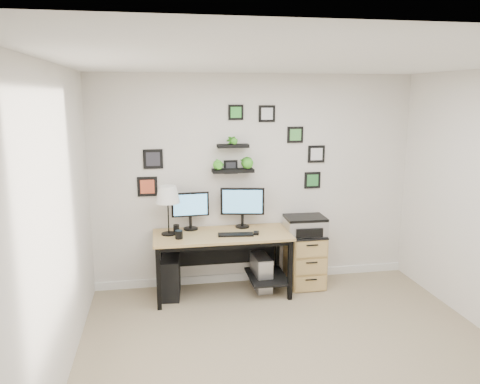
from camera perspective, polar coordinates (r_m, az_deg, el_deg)
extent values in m
plane|color=tan|center=(4.45, 7.48, -20.15)|extent=(4.00, 4.00, 0.00)
plane|color=white|center=(3.79, 8.56, 15.48)|extent=(4.00, 4.00, 0.00)
plane|color=silver|center=(5.81, 1.91, 1.38)|extent=(4.00, 0.00, 4.00)
plane|color=silver|center=(2.25, 24.63, -17.14)|extent=(4.00, 0.00, 4.00)
plane|color=silver|center=(3.83, -21.96, -4.98)|extent=(0.00, 4.00, 4.00)
cube|color=white|center=(6.15, 1.86, -10.18)|extent=(4.00, 0.03, 0.10)
cube|color=tan|center=(5.51, -2.20, -5.25)|extent=(1.60, 0.70, 0.03)
cube|color=black|center=(5.52, -2.20, -5.65)|extent=(1.54, 0.64, 0.05)
cube|color=black|center=(5.91, -2.63, -6.88)|extent=(1.44, 0.02, 0.41)
cube|color=black|center=(5.79, 3.32, -10.22)|extent=(0.45, 0.63, 0.03)
cube|color=black|center=(5.31, -9.90, -10.40)|extent=(0.05, 0.05, 0.72)
cube|color=black|center=(5.87, -9.94, -8.21)|extent=(0.05, 0.05, 0.72)
cube|color=black|center=(5.50, 6.13, -9.46)|extent=(0.05, 0.05, 0.72)
cube|color=black|center=(6.05, 4.54, -7.45)|extent=(0.05, 0.05, 0.72)
cylinder|color=black|center=(5.70, -6.03, -4.47)|extent=(0.19, 0.19, 0.02)
cylinder|color=black|center=(5.68, -6.05, -3.71)|extent=(0.04, 0.04, 0.16)
cube|color=black|center=(5.62, -6.09, -1.52)|extent=(0.45, 0.06, 0.29)
cube|color=#59A5D8|center=(5.60, -6.06, -1.57)|extent=(0.40, 0.03, 0.25)
cylinder|color=black|center=(5.76, 0.30, -4.22)|extent=(0.20, 0.20, 0.02)
cylinder|color=black|center=(5.74, 0.30, -3.49)|extent=(0.04, 0.04, 0.15)
cube|color=black|center=(5.68, 0.30, -1.14)|extent=(0.53, 0.12, 0.33)
cube|color=#59A5D8|center=(5.66, 0.30, -1.19)|extent=(0.47, 0.09, 0.29)
cube|color=black|center=(5.43, -0.54, -5.21)|extent=(0.42, 0.17, 0.02)
cube|color=black|center=(5.48, 1.99, -5.02)|extent=(0.08, 0.11, 0.03)
cylinder|color=black|center=(5.54, -8.67, -5.05)|extent=(0.17, 0.17, 0.02)
cylinder|color=black|center=(5.47, -8.75, -2.40)|extent=(0.02, 0.02, 0.52)
cone|color=white|center=(5.42, -8.82, -0.28)|extent=(0.28, 0.28, 0.20)
cylinder|color=black|center=(5.35, -7.45, -5.17)|extent=(0.09, 0.09, 0.10)
cylinder|color=black|center=(5.59, -7.77, -4.43)|extent=(0.07, 0.07, 0.09)
cube|color=black|center=(5.68, -8.45, -10.16)|extent=(0.25, 0.49, 0.47)
cube|color=gray|center=(5.84, 2.60, -9.72)|extent=(0.21, 0.43, 0.42)
cube|color=silver|center=(5.65, 3.17, -10.48)|extent=(0.17, 0.02, 0.39)
cube|color=tan|center=(5.96, 7.88, -8.18)|extent=(0.42, 0.50, 0.65)
cube|color=black|center=(5.85, 7.97, -5.10)|extent=(0.43, 0.51, 0.02)
cube|color=tan|center=(5.81, 8.61, -11.03)|extent=(0.39, 0.02, 0.18)
cylinder|color=black|center=(5.78, 8.68, -10.53)|extent=(0.14, 0.02, 0.02)
cube|color=tan|center=(5.73, 8.68, -9.03)|extent=(0.39, 0.02, 0.18)
cylinder|color=black|center=(5.70, 8.74, -8.51)|extent=(0.14, 0.02, 0.02)
cube|color=tan|center=(5.66, 8.75, -6.98)|extent=(0.39, 0.02, 0.18)
cylinder|color=black|center=(5.63, 8.81, -6.44)|extent=(0.14, 0.02, 0.02)
cube|color=silver|center=(5.80, 7.93, -4.18)|extent=(0.49, 0.38, 0.19)
cube|color=black|center=(5.77, 7.96, -3.13)|extent=(0.49, 0.38, 0.03)
cube|color=black|center=(5.63, 8.49, -4.98)|extent=(0.33, 0.03, 0.11)
cube|color=black|center=(5.64, -0.88, 2.62)|extent=(0.50, 0.18, 0.04)
cube|color=black|center=(5.59, -0.87, 5.64)|extent=(0.38, 0.15, 0.04)
imported|color=green|center=(5.60, -2.60, 4.14)|extent=(0.15, 0.12, 0.27)
imported|color=green|center=(5.65, 0.83, 4.22)|extent=(0.15, 0.15, 0.27)
imported|color=green|center=(5.58, -0.87, 7.15)|extent=(0.13, 0.09, 0.25)
cube|color=black|center=(5.96, 9.29, 4.59)|extent=(0.22, 0.02, 0.22)
cube|color=silver|center=(5.95, 9.32, 4.57)|extent=(0.15, 0.00, 0.15)
cube|color=black|center=(6.00, 8.82, 1.43)|extent=(0.21, 0.02, 0.21)
cube|color=#2F823A|center=(5.99, 8.85, 1.41)|extent=(0.15, 0.00, 0.15)
cube|color=black|center=(5.85, 6.75, 6.95)|extent=(0.20, 0.02, 0.20)
cube|color=#4FA44A|center=(5.84, 6.78, 6.94)|extent=(0.14, 0.00, 0.14)
cube|color=black|center=(5.63, -10.55, 3.97)|extent=(0.23, 0.02, 0.23)
cube|color=#2B2A33|center=(5.62, -10.55, 3.96)|extent=(0.16, 0.00, 0.16)
cube|color=black|center=(5.71, -1.14, 3.06)|extent=(0.17, 0.02, 0.17)
cube|color=#2E2E34|center=(5.70, -1.12, 3.05)|extent=(0.12, 0.00, 0.12)
cube|color=black|center=(5.68, -11.23, 0.65)|extent=(0.24, 0.02, 0.24)
cube|color=#CF5130|center=(5.67, -11.23, 0.63)|extent=(0.17, 0.00, 0.17)
cube|color=black|center=(5.66, -0.51, 9.69)|extent=(0.18, 0.02, 0.18)
cube|color=green|center=(5.65, -0.49, 9.68)|extent=(0.13, 0.00, 0.13)
cube|color=black|center=(5.74, 3.30, 9.51)|extent=(0.20, 0.02, 0.20)
cube|color=silver|center=(5.73, 3.32, 9.51)|extent=(0.14, 0.00, 0.14)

